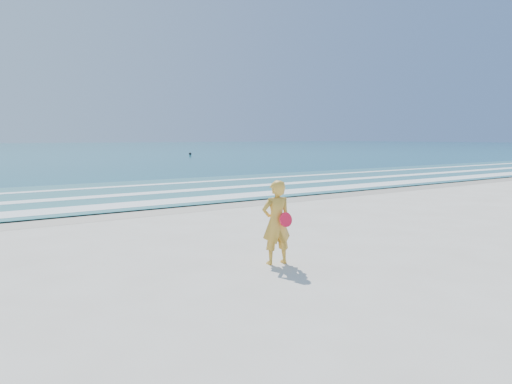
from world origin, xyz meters
TOP-DOWN VIEW (x-y plane):
  - ground at (0.00, 0.00)m, footprint 400.00×400.00m
  - wet_sand at (0.00, 9.00)m, footprint 400.00×2.40m
  - shallow at (0.00, 14.00)m, footprint 400.00×10.00m
  - foam_near at (0.00, 10.30)m, footprint 400.00×1.40m
  - foam_mid at (0.00, 13.20)m, footprint 400.00×0.90m
  - foam_far at (0.00, 16.50)m, footprint 400.00×0.60m
  - buoy at (22.92, 50.63)m, footprint 0.34×0.34m
  - woman at (-1.55, 1.32)m, footprint 0.63×0.47m

SIDE VIEW (x-z plane):
  - ground at x=0.00m, z-range 0.00..0.00m
  - wet_sand at x=0.00m, z-range 0.00..0.00m
  - shallow at x=0.00m, z-range 0.04..0.05m
  - foam_near at x=0.00m, z-range 0.05..0.06m
  - foam_mid at x=0.00m, z-range 0.05..0.06m
  - foam_far at x=0.00m, z-range 0.05..0.06m
  - buoy at x=22.92m, z-range 0.04..0.38m
  - woman at x=-1.55m, z-range 0.00..1.55m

